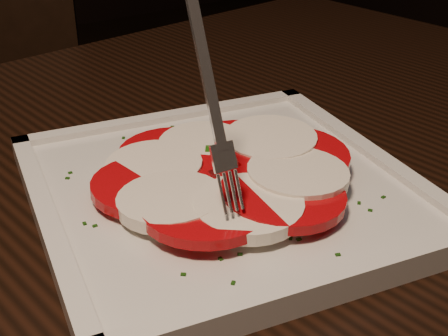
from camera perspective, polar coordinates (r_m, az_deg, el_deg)
The scene contains 4 objects.
table at distance 0.60m, azimuth -3.50°, elevation -9.44°, with size 1.29×0.94×0.75m.
plate at distance 0.51m, azimuth 0.00°, elevation -2.21°, with size 0.30×0.30×0.01m, color silver.
caprese_salad at distance 0.50m, azimuth -0.00°, elevation -0.39°, with size 0.25×0.25×0.03m.
fork at distance 0.43m, azimuth -1.69°, elevation 6.74°, with size 0.03×0.06×0.15m, color white, non-canonical shape.
Camera 1 is at (-0.20, -0.48, 1.02)m, focal length 50.00 mm.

